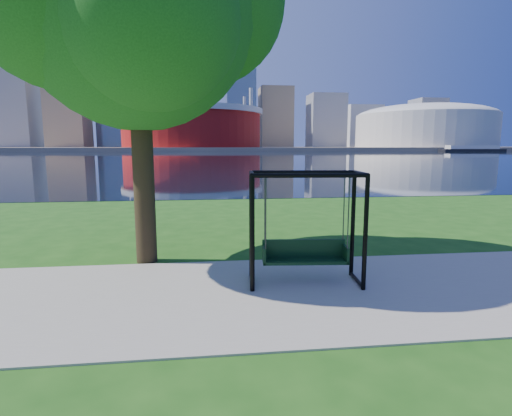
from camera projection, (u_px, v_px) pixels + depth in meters
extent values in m
plane|color=#1E5114|center=(272.00, 284.00, 7.41)|extent=(900.00, 900.00, 0.00)
cube|color=#9E937F|center=(276.00, 293.00, 6.91)|extent=(120.00, 4.00, 0.03)
cube|color=black|center=(212.00, 156.00, 107.48)|extent=(900.00, 180.00, 0.02)
cube|color=#937F60|center=(209.00, 148.00, 307.49)|extent=(900.00, 228.00, 2.00)
cylinder|color=maroon|center=(192.00, 128.00, 234.81)|extent=(80.00, 80.00, 22.00)
cylinder|color=silver|center=(192.00, 112.00, 233.36)|extent=(83.00, 83.00, 3.00)
cylinder|color=silver|center=(245.00, 122.00, 256.57)|extent=(2.00, 2.00, 32.00)
cylinder|color=silver|center=(140.00, 121.00, 248.80)|extent=(2.00, 2.00, 32.00)
cylinder|color=silver|center=(128.00, 117.00, 211.52)|extent=(2.00, 2.00, 32.00)
cylinder|color=silver|center=(251.00, 118.00, 219.29)|extent=(2.00, 2.00, 32.00)
cylinder|color=beige|center=(424.00, 131.00, 252.09)|extent=(84.00, 84.00, 20.00)
ellipsoid|color=beige|center=(425.00, 117.00, 250.71)|extent=(84.00, 84.00, 15.12)
cube|color=gray|center=(15.00, 104.00, 289.99)|extent=(28.00, 28.00, 62.00)
cube|color=#998466|center=(66.00, 84.00, 282.91)|extent=(26.00, 26.00, 88.00)
cube|color=slate|center=(117.00, 85.00, 310.45)|extent=(30.00, 24.00, 95.00)
cube|color=gray|center=(154.00, 98.00, 296.12)|extent=(24.00, 24.00, 72.00)
cube|color=silver|center=(196.00, 98.00, 328.49)|extent=(32.00, 28.00, 80.00)
cube|color=slate|center=(241.00, 109.00, 309.78)|extent=(22.00, 22.00, 58.00)
cube|color=#998466|center=(275.00, 118.00, 328.80)|extent=(26.00, 26.00, 48.00)
cube|color=gray|center=(326.00, 121.00, 324.17)|extent=(28.00, 24.00, 42.00)
cube|color=silver|center=(361.00, 126.00, 353.88)|extent=(30.00, 26.00, 36.00)
cube|color=gray|center=(427.00, 123.00, 339.86)|extent=(24.00, 24.00, 40.00)
cube|color=#998466|center=(459.00, 129.00, 359.91)|extent=(26.00, 26.00, 32.00)
sphere|color=#998466|center=(61.00, 13.00, 275.65)|extent=(10.00, 10.00, 10.00)
cylinder|color=black|center=(252.00, 235.00, 6.82)|extent=(0.09, 0.09, 2.04)
cylinder|color=black|center=(365.00, 234.00, 6.88)|extent=(0.09, 0.09, 2.04)
cylinder|color=black|center=(251.00, 226.00, 7.61)|extent=(0.09, 0.09, 2.04)
cylinder|color=black|center=(353.00, 225.00, 7.67)|extent=(0.09, 0.09, 2.04)
cylinder|color=black|center=(310.00, 175.00, 6.69)|extent=(1.95, 0.25, 0.08)
cylinder|color=black|center=(303.00, 172.00, 7.48)|extent=(1.95, 0.25, 0.08)
cylinder|color=black|center=(252.00, 174.00, 7.06)|extent=(0.15, 0.80, 0.08)
cylinder|color=black|center=(252.00, 281.00, 7.36)|extent=(0.13, 0.80, 0.06)
cylinder|color=black|center=(361.00, 174.00, 7.12)|extent=(0.15, 0.80, 0.08)
cylinder|color=black|center=(357.00, 280.00, 7.42)|extent=(0.13, 0.80, 0.06)
cube|color=black|center=(305.00, 261.00, 7.33)|extent=(1.58, 0.53, 0.05)
cube|color=black|center=(304.00, 248.00, 7.47)|extent=(1.55, 0.18, 0.34)
cube|color=black|center=(264.00, 255.00, 7.29)|extent=(0.08, 0.40, 0.30)
cube|color=black|center=(346.00, 254.00, 7.34)|extent=(0.08, 0.40, 0.30)
cylinder|color=#36363C|center=(266.00, 214.00, 7.01)|extent=(0.02, 0.02, 1.29)
cylinder|color=#36363C|center=(348.00, 213.00, 7.05)|extent=(0.02, 0.02, 1.29)
cylinder|color=#36363C|center=(265.00, 211.00, 7.33)|extent=(0.02, 0.02, 1.29)
cylinder|color=#36363C|center=(344.00, 210.00, 7.38)|extent=(0.02, 0.02, 1.29)
cylinder|color=black|center=(143.00, 160.00, 8.49)|extent=(0.45, 0.45, 4.46)
sphere|color=#1D5619|center=(136.00, 9.00, 8.03)|extent=(4.87, 4.87, 4.87)
sphere|color=#1D5619|center=(202.00, 1.00, 8.72)|extent=(3.65, 3.65, 3.65)
sphere|color=#1D5619|center=(150.00, 19.00, 7.06)|extent=(3.24, 3.24, 3.24)
cube|color=black|center=(472.00, 150.00, 199.58)|extent=(30.95, 11.59, 1.21)
cube|color=silver|center=(472.00, 147.00, 199.35)|extent=(24.77, 9.37, 1.81)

